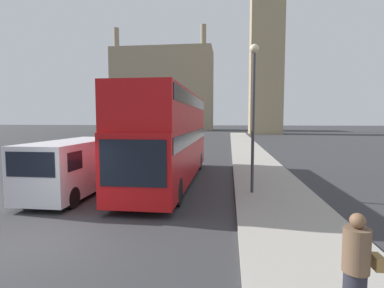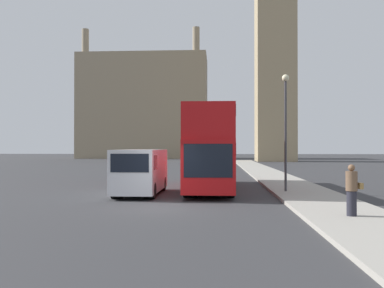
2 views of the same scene
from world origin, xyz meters
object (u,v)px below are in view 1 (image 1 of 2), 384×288
Objects in this scene: white_van at (74,166)px; street_lamp at (253,97)px; red_double_decker_bus at (170,133)px; pedestrian at (356,270)px.

street_lamp is at bearing 5.80° from white_van.
red_double_decker_bus is 6.93× the size of pedestrian.
street_lamp is (3.87, -2.25, 1.58)m from red_double_decker_bus.
red_double_decker_bus reaches higher than white_van.
street_lamp reaches higher than white_van.
pedestrian is (8.19, -7.14, -0.24)m from white_van.
white_van is at bearing 138.92° from pedestrian.
pedestrian is 8.49m from street_lamp.
white_van is 3.35× the size of pedestrian.
red_double_decker_bus is 4.74m from street_lamp.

